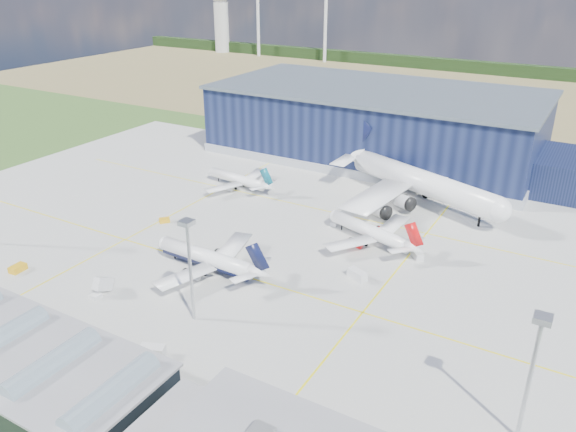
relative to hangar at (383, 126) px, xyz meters
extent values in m
plane|color=#33511E|center=(-2.81, -94.80, -11.62)|extent=(600.00, 600.00, 0.00)
cube|color=#A0A09B|center=(-2.81, -84.80, -11.59)|extent=(220.00, 160.00, 0.06)
cube|color=yellow|center=(-2.81, -104.80, -11.54)|extent=(180.00, 0.40, 0.02)
cube|color=yellow|center=(-2.81, -59.80, -11.54)|extent=(180.00, 0.40, 0.02)
cube|color=yellow|center=(-32.81, -84.80, -11.54)|extent=(0.40, 120.00, 0.02)
cube|color=yellow|center=(37.19, -84.80, -11.54)|extent=(0.40, 120.00, 0.02)
cube|color=olive|center=(-2.81, 125.20, -11.62)|extent=(600.00, 220.00, 0.01)
cube|color=black|center=(-2.81, 205.20, -7.62)|extent=(600.00, 8.00, 8.00)
cylinder|color=silver|center=(-182.81, 195.20, 23.38)|extent=(2.40, 2.40, 70.00)
cylinder|color=silver|center=(-122.81, 195.20, 23.38)|extent=(2.40, 2.40, 70.00)
cylinder|color=silver|center=(-222.81, 200.20, 8.38)|extent=(12.00, 12.00, 40.00)
cube|color=#101736|center=(-2.81, 0.20, 0.88)|extent=(120.00, 60.00, 25.00)
cube|color=#9BA0A9|center=(-2.81, 0.20, -10.02)|extent=(121.00, 61.00, 3.20)
cube|color=#535F6A|center=(-2.81, 0.20, 13.88)|extent=(122.00, 62.00, 1.20)
cube|color=#101736|center=(69.19, -4.80, -5.62)|extent=(24.00, 30.00, 12.00)
cube|color=black|center=(-12.81, -154.80, -8.62)|extent=(65.00, 22.00, 6.00)
cube|color=gray|center=(-12.81, -154.80, -5.42)|extent=(66.00, 23.00, 0.50)
cylinder|color=gray|center=(-12.81, -154.80, -5.22)|extent=(4.40, 18.00, 4.40)
cylinder|color=gray|center=(1.19, -154.80, -5.22)|extent=(4.40, 18.00, 4.40)
cylinder|color=gray|center=(15.19, -154.80, -5.22)|extent=(4.40, 18.00, 4.40)
cylinder|color=#ACAEB3|center=(7.19, -124.80, -0.62)|extent=(0.70, 0.70, 22.00)
cube|color=#ACAEB3|center=(7.19, -124.80, 10.88)|extent=(2.60, 2.60, 1.00)
cylinder|color=#ACAEB3|center=(72.19, -124.80, -0.62)|extent=(0.70, 0.70, 22.00)
cube|color=#ACAEB3|center=(72.19, -124.80, 10.88)|extent=(2.60, 2.60, 1.00)
cube|color=gold|center=(-42.91, -130.50, -10.80)|extent=(2.67, 4.07, 1.63)
cube|color=gold|center=(-31.12, -90.75, -10.97)|extent=(3.45, 3.54, 1.29)
cube|color=silver|center=(30.36, -92.27, -10.51)|extent=(5.55, 4.05, 2.22)
cube|color=silver|center=(12.62, -67.90, -11.04)|extent=(2.06, 2.83, 1.15)
cube|color=silver|center=(39.45, -75.05, -10.65)|extent=(4.17, 4.47, 1.93)
cube|color=gold|center=(17.11, -49.42, -11.00)|extent=(2.35, 3.16, 1.24)
cube|color=silver|center=(8.18, -138.56, -10.47)|extent=(5.28, 3.91, 2.29)
cube|color=silver|center=(-17.10, -127.03, -10.11)|extent=(2.11, 4.80, 3.01)
camera|label=1|loc=(74.23, -200.90, 57.01)|focal=35.00mm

